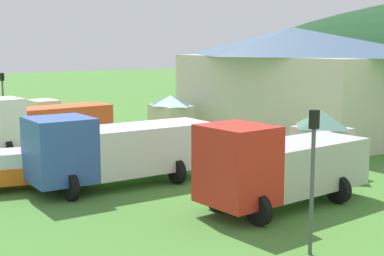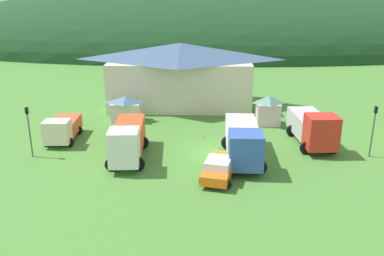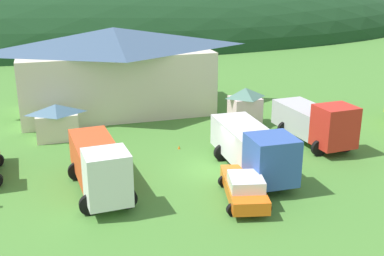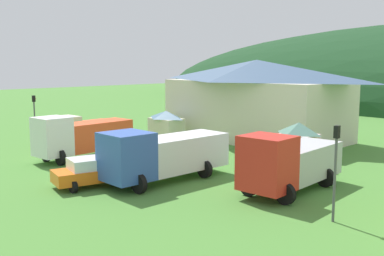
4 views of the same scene
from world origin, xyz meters
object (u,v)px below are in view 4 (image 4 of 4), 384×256
Objects in this scene: play_shed_cream at (166,125)px; crane_truck_red at (288,162)px; depot_building at (256,98)px; traffic_light_west at (35,115)px; traffic_cone_near_pickup at (190,160)px; play_shed_pink at (299,144)px; traffic_light_east at (335,164)px; heavy_rig_white at (81,136)px; service_pickup_orange at (96,171)px; light_truck_cream at (82,128)px; box_truck_blue at (162,154)px.

play_shed_cream is 18.84m from crane_truck_red.
traffic_light_west is at bearing -125.19° from depot_building.
depot_building is 35.52× the size of traffic_cone_near_pickup.
play_shed_pink is 11.03m from traffic_light_east.
heavy_rig_white is 8.07m from service_pickup_orange.
traffic_light_east is (19.89, 0.98, 0.95)m from heavy_rig_white.
service_pickup_orange is (7.30, -3.33, -0.87)m from heavy_rig_white.
play_shed_cream is 0.60× the size of service_pickup_orange.
play_shed_pink is 6.49m from crane_truck_red.
play_shed_cream is 0.60× the size of light_truck_cream.
traffic_light_east reaches higher than box_truck_blue.
play_shed_pink is 6.26× the size of traffic_cone_near_pickup.
depot_building is 8.71m from play_shed_cream.
depot_building reaches higher than heavy_rig_white.
traffic_light_east is (12.59, 4.31, 1.82)m from service_pickup_orange.
crane_truck_red is at bearing 142.24° from service_pickup_orange.
box_truck_blue is at bearing -110.24° from play_shed_pink.
traffic_light_west reaches higher than play_shed_pink.
light_truck_cream is 1.27× the size of traffic_light_west.
traffic_light_west is 15.25m from traffic_cone_near_pickup.
service_pickup_orange is (9.24, -13.36, -0.55)m from play_shed_cream.
light_truck_cream is 0.71× the size of heavy_rig_white.
box_truck_blue is 17.04× the size of traffic_cone_near_pickup.
heavy_rig_white is at bearing -81.04° from crane_truck_red.
crane_truck_red reaches higher than play_shed_pink.
service_pickup_orange is at bearing 59.70° from light_truck_cream.
traffic_light_west is at bearing -159.93° from traffic_cone_near_pickup.
play_shed_pink is 9.90m from box_truck_blue.
play_shed_pink is at bearing -2.95° from play_shed_cream.
service_pickup_orange is (-1.99, -3.32, -0.86)m from box_truck_blue.
service_pickup_orange is at bearing -13.07° from traffic_light_west.
heavy_rig_white is 0.92× the size of box_truck_blue.
play_shed_pink reaches higher than service_pickup_orange.
heavy_rig_white is at bearing -143.88° from play_shed_pink.
crane_truck_red is at bearing -20.16° from play_shed_cream.
box_truck_blue is 1.12× the size of crane_truck_red.
traffic_light_east is at bearing 96.39° from box_truck_blue.
heavy_rig_white is at bearing -101.39° from service_pickup_orange.
box_truck_blue is 1.91× the size of traffic_light_east.
crane_truck_red is 1.71× the size of traffic_light_east.
heavy_rig_white is 1.03× the size of crane_truck_red.
traffic_light_east reaches higher than light_truck_cream.
box_truck_blue is at bearing 73.24° from light_truck_cream.
traffic_light_west is (-11.45, -16.24, -1.17)m from depot_building.
traffic_light_east reaches higher than traffic_cone_near_pickup.
traffic_light_west is (-8.03, 0.23, 0.91)m from heavy_rig_white.
service_pickup_orange is at bearing -78.91° from depot_building.
traffic_light_east is at bearing 80.87° from light_truck_cream.
light_truck_cream is at bearing -103.13° from box_truck_blue.
traffic_light_east is at bearing -49.13° from play_shed_pink.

